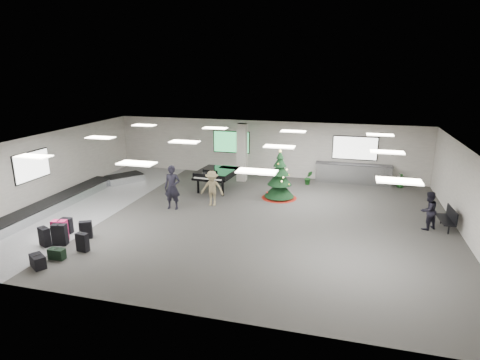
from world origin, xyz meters
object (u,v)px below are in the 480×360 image
(baggage_carousel, at_px, (71,198))
(potted_plant_right, at_px, (401,180))
(potted_plant_left, at_px, (308,178))
(service_counter, at_px, (353,174))
(christmas_tree, at_px, (279,181))
(traveler_b, at_px, (212,188))
(traveler_a, at_px, (172,187))
(grand_piano, at_px, (216,174))
(traveler_bench, at_px, (428,211))
(pink_suitcase, at_px, (60,231))
(bench, at_px, (448,217))

(baggage_carousel, height_order, potted_plant_right, potted_plant_right)
(baggage_carousel, xyz_separation_m, potted_plant_left, (10.52, 5.83, 0.17))
(service_counter, bearing_deg, christmas_tree, -134.02)
(baggage_carousel, bearing_deg, traveler_b, 11.00)
(potted_plant_right, bearing_deg, potted_plant_left, -171.05)
(service_counter, bearing_deg, traveler_a, -140.87)
(baggage_carousel, bearing_deg, service_counter, 27.67)
(grand_piano, height_order, traveler_bench, traveler_bench)
(pink_suitcase, relative_size, traveler_bench, 0.54)
(pink_suitcase, xyz_separation_m, traveler_a, (2.50, 4.31, 0.59))
(traveler_b, height_order, potted_plant_left, traveler_b)
(christmas_tree, distance_m, grand_piano, 3.36)
(potted_plant_left, bearing_deg, pink_suitcase, -129.29)
(service_counter, bearing_deg, pink_suitcase, -134.03)
(service_counter, height_order, traveler_a, traveler_a)
(potted_plant_left, height_order, potted_plant_right, potted_plant_right)
(pink_suitcase, bearing_deg, potted_plant_right, 29.59)
(baggage_carousel, relative_size, potted_plant_right, 12.49)
(baggage_carousel, bearing_deg, christmas_tree, 18.59)
(traveler_bench, bearing_deg, potted_plant_left, -83.36)
(pink_suitcase, height_order, traveler_b, traveler_b)
(service_counter, relative_size, traveler_b, 2.48)
(pink_suitcase, height_order, traveler_bench, traveler_bench)
(baggage_carousel, height_order, traveler_bench, traveler_bench)
(traveler_bench, xyz_separation_m, potted_plant_left, (-5.12, 5.02, -0.38))
(traveler_b, xyz_separation_m, potted_plant_left, (3.92, 4.55, -0.43))
(baggage_carousel, height_order, pink_suitcase, pink_suitcase)
(baggage_carousel, distance_m, potted_plant_left, 12.03)
(service_counter, xyz_separation_m, traveler_b, (-6.24, -5.45, 0.27))
(pink_suitcase, bearing_deg, christmas_tree, 36.06)
(pink_suitcase, distance_m, christmas_tree, 9.86)
(baggage_carousel, xyz_separation_m, service_counter, (12.84, 6.73, 0.33))
(pink_suitcase, height_order, bench, bench)
(potted_plant_left, bearing_deg, traveler_bench, -44.48)
(service_counter, height_order, traveler_b, traveler_b)
(christmas_tree, height_order, traveler_b, christmas_tree)
(traveler_b, bearing_deg, traveler_a, -153.86)
(service_counter, xyz_separation_m, grand_piano, (-6.80, -3.24, 0.36))
(traveler_a, xyz_separation_m, potted_plant_left, (5.48, 5.44, -0.61))
(service_counter, xyz_separation_m, pink_suitcase, (-10.31, -10.66, -0.14))
(pink_suitcase, distance_m, traveler_bench, 13.94)
(service_counter, distance_m, potted_plant_left, 2.49)
(traveler_a, relative_size, traveler_b, 1.22)
(traveler_a, xyz_separation_m, potted_plant_right, (10.25, 6.20, -0.61))
(traveler_a, bearing_deg, service_counter, 34.70)
(bench, xyz_separation_m, traveler_a, (-11.39, -0.64, 0.51))
(baggage_carousel, height_order, grand_piano, grand_piano)
(service_counter, height_order, potted_plant_left, service_counter)
(service_counter, distance_m, traveler_b, 8.29)
(traveler_bench, height_order, potted_plant_left, traveler_bench)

